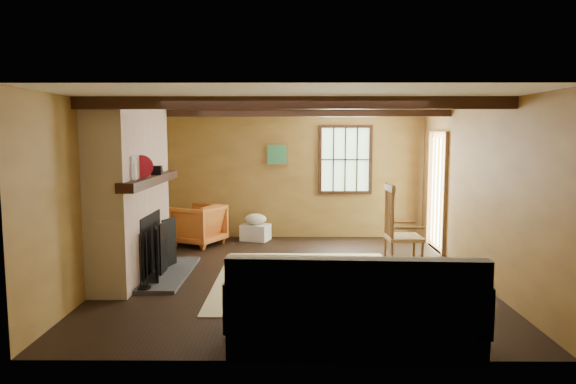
{
  "coord_description": "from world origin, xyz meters",
  "views": [
    {
      "loc": [
        -0.03,
        -7.05,
        1.97
      ],
      "look_at": [
        -0.08,
        0.4,
        1.14
      ],
      "focal_mm": 32.0,
      "sensor_mm": 36.0,
      "label": 1
    }
  ],
  "objects_px": {
    "rocking_chair": "(400,234)",
    "laundry_basket": "(256,232)",
    "sofa": "(354,311)",
    "armchair": "(198,225)",
    "fireplace": "(133,198)"
  },
  "relations": [
    {
      "from": "rocking_chair",
      "to": "sofa",
      "type": "xyz_separation_m",
      "value": [
        -1.0,
        -2.69,
        -0.2
      ]
    },
    {
      "from": "sofa",
      "to": "laundry_basket",
      "type": "bearing_deg",
      "value": 107.54
    },
    {
      "from": "sofa",
      "to": "armchair",
      "type": "bearing_deg",
      "value": 120.03
    },
    {
      "from": "sofa",
      "to": "armchair",
      "type": "xyz_separation_m",
      "value": [
        -2.26,
        4.44,
        0.04
      ]
    },
    {
      "from": "fireplace",
      "to": "laundry_basket",
      "type": "distance_m",
      "value": 3.02
    },
    {
      "from": "rocking_chair",
      "to": "laundry_basket",
      "type": "distance_m",
      "value": 3.14
    },
    {
      "from": "armchair",
      "to": "fireplace",
      "type": "bearing_deg",
      "value": 11.53
    },
    {
      "from": "rocking_chair",
      "to": "laundry_basket",
      "type": "height_order",
      "value": "rocking_chair"
    },
    {
      "from": "laundry_basket",
      "to": "armchair",
      "type": "xyz_separation_m",
      "value": [
        -1.01,
        -0.41,
        0.22
      ]
    },
    {
      "from": "fireplace",
      "to": "armchair",
      "type": "bearing_deg",
      "value": 75.6
    },
    {
      "from": "rocking_chair",
      "to": "sofa",
      "type": "bearing_deg",
      "value": 157.54
    },
    {
      "from": "laundry_basket",
      "to": "sofa",
      "type": "bearing_deg",
      "value": -75.47
    },
    {
      "from": "laundry_basket",
      "to": "rocking_chair",
      "type": "bearing_deg",
      "value": -43.59
    },
    {
      "from": "rocking_chair",
      "to": "armchair",
      "type": "relative_size",
      "value": 1.58
    },
    {
      "from": "rocking_chair",
      "to": "armchair",
      "type": "xyz_separation_m",
      "value": [
        -3.26,
        1.74,
        -0.17
      ]
    }
  ]
}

